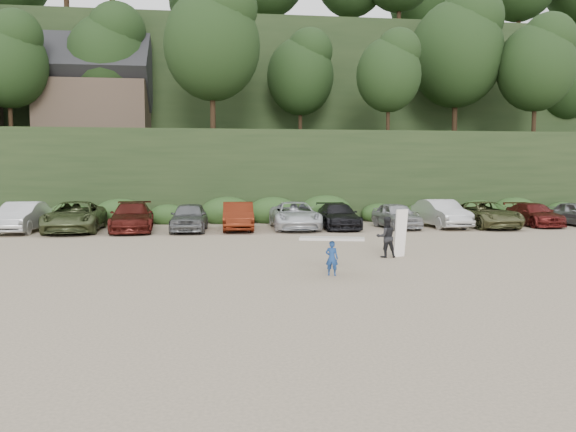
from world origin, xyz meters
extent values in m
plane|color=tan|center=(0.00, 0.00, 0.00)|extent=(120.00, 120.00, 0.00)
cube|color=black|center=(0.00, 22.00, 3.00)|extent=(80.00, 14.00, 6.00)
cube|color=black|center=(0.00, 40.00, 8.00)|extent=(90.00, 30.00, 16.00)
ellipsoid|color=black|center=(0.00, 22.00, 11.00)|extent=(66.00, 12.00, 10.00)
cube|color=#2B491E|center=(-0.55, 14.50, 0.60)|extent=(46.20, 2.00, 1.20)
cube|color=brown|center=(-12.00, 24.00, 8.00)|extent=(8.00, 6.00, 4.00)
imported|color=silver|center=(-13.23, 10.26, 0.81)|extent=(1.80, 4.96, 1.63)
imported|color=#4D5833|center=(-10.47, 10.13, 0.82)|extent=(3.07, 6.06, 1.64)
imported|color=#4D1611|center=(-7.44, 10.01, 0.79)|extent=(2.66, 5.60, 1.58)
imported|color=slate|center=(-4.35, 9.61, 0.79)|extent=(2.04, 4.69, 1.58)
imported|color=maroon|center=(-1.69, 9.89, 0.78)|extent=(1.76, 4.76, 1.56)
imported|color=silver|center=(1.52, 10.08, 0.77)|extent=(2.63, 5.57, 1.54)
imported|color=black|center=(4.01, 10.07, 0.72)|extent=(2.03, 4.95, 1.43)
imported|color=#A4A5A9|center=(7.36, 9.79, 0.74)|extent=(2.08, 4.47, 1.48)
imported|color=silver|center=(10.14, 10.03, 0.81)|extent=(2.03, 5.03, 1.62)
imported|color=brown|center=(12.72, 9.65, 0.75)|extent=(2.63, 5.46, 1.50)
imported|color=#561513|center=(16.04, 10.18, 0.68)|extent=(2.03, 4.73, 1.36)
imported|color=navy|center=(0.68, -4.33, 0.55)|extent=(0.47, 0.39, 1.09)
cube|color=beige|center=(0.68, -4.33, 1.16)|extent=(2.07, 1.01, 0.08)
imported|color=black|center=(3.47, -0.89, 0.77)|extent=(0.76, 0.60, 1.54)
cube|color=white|center=(4.03, -0.88, 0.91)|extent=(0.57, 0.43, 1.82)
camera|label=1|loc=(-2.85, -21.25, 3.19)|focal=35.00mm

